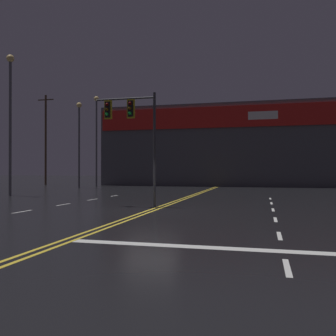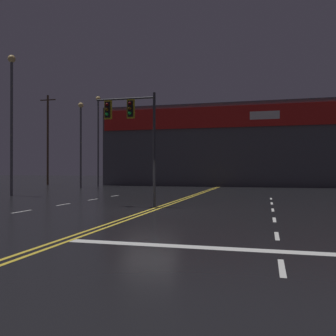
# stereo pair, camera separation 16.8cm
# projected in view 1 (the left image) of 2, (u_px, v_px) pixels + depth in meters

# --- Properties ---
(ground_plane) EXTENTS (200.00, 200.00, 0.00)m
(ground_plane) POSITION_uv_depth(u_px,v_px,m) (150.00, 211.00, 17.29)
(ground_plane) COLOR black
(road_markings) EXTENTS (16.39, 60.00, 0.01)m
(road_markings) POSITION_uv_depth(u_px,v_px,m) (166.00, 215.00, 15.51)
(road_markings) COLOR gold
(road_markings) RESTS_ON ground
(traffic_signal_median) EXTENTS (3.29, 0.36, 5.89)m
(traffic_signal_median) POSITION_uv_depth(u_px,v_px,m) (131.00, 121.00, 19.57)
(traffic_signal_median) COLOR #38383D
(traffic_signal_median) RESTS_ON ground
(streetlight_near_right) EXTENTS (0.56, 0.56, 9.08)m
(streetlight_near_right) POSITION_uv_depth(u_px,v_px,m) (79.00, 133.00, 39.68)
(streetlight_near_right) COLOR #59595E
(streetlight_near_right) RESTS_ON ground
(streetlight_median_approach) EXTENTS (0.56, 0.56, 10.48)m
(streetlight_median_approach) POSITION_uv_depth(u_px,v_px,m) (96.00, 130.00, 43.44)
(streetlight_median_approach) COLOR #59595E
(streetlight_median_approach) RESTS_ON ground
(streetlight_far_left) EXTENTS (0.56, 0.56, 10.41)m
(streetlight_far_left) POSITION_uv_depth(u_px,v_px,m) (10.00, 107.00, 27.54)
(streetlight_far_left) COLOR #59595E
(streetlight_far_left) RESTS_ON ground
(building_backdrop) EXTENTS (28.76, 10.23, 9.62)m
(building_backdrop) POSITION_uv_depth(u_px,v_px,m) (222.00, 147.00, 47.46)
(building_backdrop) COLOR #4C4C51
(building_backdrop) RESTS_ON ground
(utility_pole_row) EXTENTS (45.31, 0.26, 11.51)m
(utility_pole_row) POSITION_uv_depth(u_px,v_px,m) (205.00, 137.00, 42.80)
(utility_pole_row) COLOR #4C3828
(utility_pole_row) RESTS_ON ground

